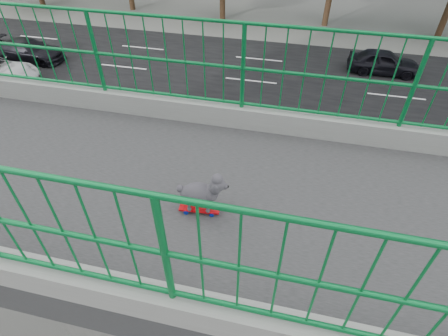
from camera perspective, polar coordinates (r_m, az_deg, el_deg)
name	(u,v)px	position (r m, az deg, el deg)	size (l,w,h in m)	color
road	(241,108)	(18.68, 2.79, 9.68)	(18.00, 90.00, 0.02)	black
footbridge	(93,255)	(5.97, -20.40, -12.97)	(3.00, 24.00, 7.00)	#2D2D2F
railing	(50,154)	(4.60, -26.15, 1.97)	(3.00, 24.00, 1.42)	gray
skateboard	(200,208)	(3.76, -3.94, -6.52)	(0.17, 0.43, 0.06)	red
poodle	(201,192)	(3.57, -3.68, -3.86)	(0.26, 0.53, 0.44)	#333036
car_0	(142,181)	(13.60, -13.04, -2.08)	(1.65, 4.09, 1.39)	red
car_1	(148,130)	(16.23, -12.11, 6.03)	(1.40, 4.02, 1.32)	red
car_3	(28,50)	(26.49, -28.96, 16.23)	(1.82, 4.47, 1.30)	black
car_4	(384,62)	(23.80, 24.29, 15.31)	(1.63, 4.05, 1.38)	black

